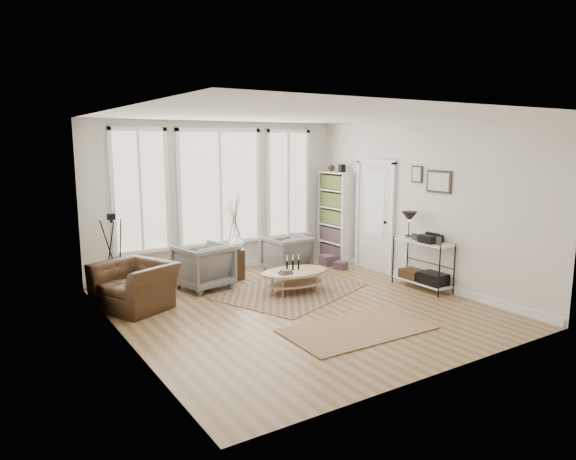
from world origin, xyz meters
TOP-DOWN VIEW (x-y plane):
  - room at (0.02, 0.03)m, footprint 5.50×5.54m
  - bay_window at (0.00, 2.71)m, footprint 4.14×0.12m
  - door at (2.57, 1.15)m, footprint 0.09×1.06m
  - bookcase at (2.44, 2.23)m, footprint 0.31×0.85m
  - low_shelf at (2.38, -0.30)m, footprint 0.38×1.08m
  - wall_art at (2.58, -0.27)m, footprint 0.04×0.88m
  - rug_main at (0.36, 0.76)m, footprint 2.79×2.46m
  - rug_runner at (0.14, -1.24)m, footprint 2.01×1.14m
  - coffee_table at (0.38, 0.69)m, footprint 1.22×0.81m
  - armchair_left at (-0.80, 1.77)m, footprint 0.98×1.00m
  - armchair_right at (0.99, 1.87)m, footprint 0.84×0.86m
  - side_table at (-0.06, 2.01)m, footprint 0.37×0.37m
  - vase at (-0.04, 1.98)m, footprint 0.27×0.27m
  - accent_chair at (-2.12, 1.31)m, footprint 1.38×1.32m
  - tripod_camera at (-2.22, 2.11)m, footprint 0.48×0.48m
  - book_stack_near at (2.05, 1.97)m, footprint 0.27×0.33m
  - book_stack_far at (2.05, 1.53)m, footprint 0.25×0.28m

SIDE VIEW (x-z plane):
  - rug_main at x=0.36m, z-range 0.00..0.01m
  - rug_runner at x=0.14m, z-range 0.01..0.02m
  - book_stack_far at x=2.05m, z-range 0.00..0.15m
  - book_stack_near at x=2.05m, z-range 0.00..0.20m
  - coffee_table at x=0.38m, z-range 0.02..0.56m
  - accent_chair at x=-2.12m, z-range 0.00..0.70m
  - armchair_right at x=0.99m, z-range 0.00..0.73m
  - armchair_left at x=-0.80m, z-range 0.00..0.78m
  - low_shelf at x=2.38m, z-range -0.14..1.16m
  - tripod_camera at x=-2.22m, z-range -0.05..1.32m
  - vase at x=-0.04m, z-range 0.56..0.83m
  - side_table at x=-0.06m, z-range -0.03..1.53m
  - bookcase at x=2.44m, z-range -0.07..1.99m
  - door at x=2.57m, z-range 0.01..2.23m
  - room at x=0.02m, z-range -0.02..2.88m
  - bay_window at x=0.00m, z-range 0.49..2.73m
  - wall_art at x=2.58m, z-range 1.66..2.10m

